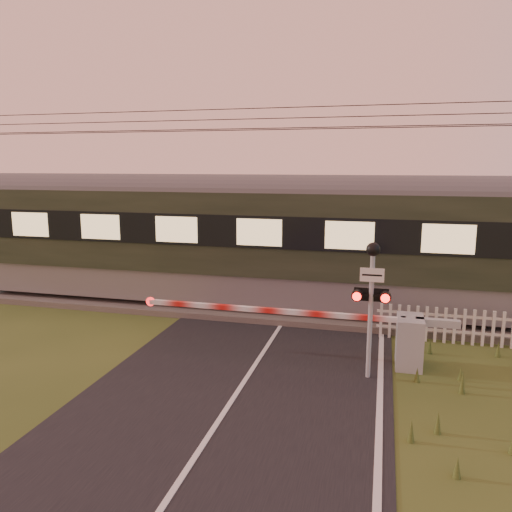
# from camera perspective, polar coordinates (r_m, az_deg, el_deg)

# --- Properties ---
(ground) EXTENTS (160.00, 160.00, 0.00)m
(ground) POSITION_cam_1_polar(r_m,az_deg,el_deg) (9.80, -3.14, -16.78)
(ground) COLOR #35461B
(ground) RESTS_ON ground
(road) EXTENTS (6.00, 140.00, 0.03)m
(road) POSITION_cam_1_polar(r_m,az_deg,el_deg) (9.59, -3.47, -17.35)
(road) COLOR black
(road) RESTS_ON ground
(track_bed) EXTENTS (140.00, 3.40, 0.39)m
(track_bed) POSITION_cam_1_polar(r_m,az_deg,el_deg) (15.67, 4.07, -5.92)
(track_bed) COLOR #47423D
(track_bed) RESTS_ON ground
(overhead_wires) EXTENTS (120.00, 0.62, 0.62)m
(overhead_wires) POSITION_cam_1_polar(r_m,az_deg,el_deg) (15.08, 4.36, 15.18)
(overhead_wires) COLOR black
(overhead_wires) RESTS_ON ground
(boom_gate) EXTENTS (7.45, 0.88, 1.17)m
(boom_gate) POSITION_cam_1_polar(r_m,az_deg,el_deg) (11.77, 15.32, -8.94)
(boom_gate) COLOR gray
(boom_gate) RESTS_ON ground
(crossing_signal) EXTENTS (0.74, 0.33, 2.92)m
(crossing_signal) POSITION_cam_1_polar(r_m,az_deg,el_deg) (10.55, 13.07, -3.38)
(crossing_signal) COLOR gray
(crossing_signal) RESTS_ON ground
(picket_fence) EXTENTS (3.60, 0.08, 0.92)m
(picket_fence) POSITION_cam_1_polar(r_m,az_deg,el_deg) (13.62, 21.27, -7.42)
(picket_fence) COLOR silver
(picket_fence) RESTS_ON ground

